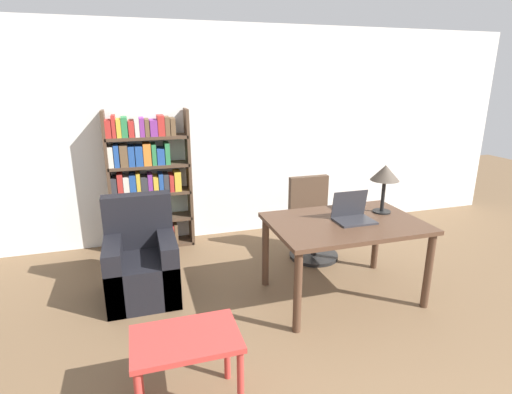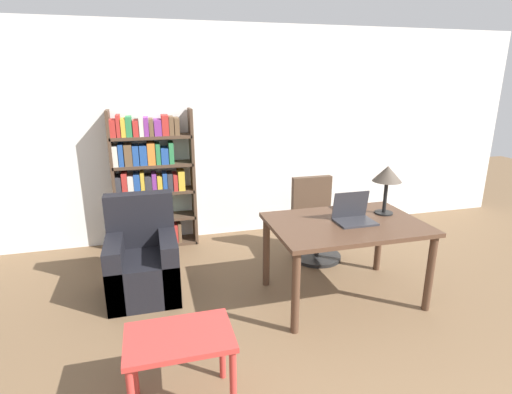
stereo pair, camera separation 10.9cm
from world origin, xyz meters
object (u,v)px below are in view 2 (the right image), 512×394
(desk, at_px, (345,232))
(side_table_blue, at_px, (180,347))
(table_lamp, at_px, (387,176))
(bookshelf, at_px, (150,183))
(armchair, at_px, (143,264))
(office_chair, at_px, (315,223))
(laptop, at_px, (353,215))

(desk, relative_size, side_table_blue, 2.11)
(table_lamp, distance_m, bookshelf, 2.78)
(armchair, relative_size, bookshelf, 0.57)
(office_chair, distance_m, bookshelf, 2.07)
(bookshelf, bearing_deg, armchair, -95.62)
(laptop, height_order, office_chair, laptop)
(desk, distance_m, armchair, 1.97)
(table_lamp, relative_size, armchair, 0.50)
(desk, bearing_deg, bookshelf, 134.33)
(side_table_blue, height_order, armchair, armchair)
(bookshelf, bearing_deg, desk, -45.67)
(table_lamp, distance_m, armchair, 2.51)
(table_lamp, bearing_deg, desk, -165.08)
(desk, distance_m, side_table_blue, 1.90)
(office_chair, xyz_separation_m, side_table_blue, (-1.74, -1.90, 0.03))
(laptop, bearing_deg, table_lamp, 17.33)
(desk, bearing_deg, office_chair, 83.04)
(side_table_blue, bearing_deg, laptop, 29.67)
(side_table_blue, bearing_deg, desk, 30.73)
(laptop, distance_m, table_lamp, 0.53)
(laptop, relative_size, side_table_blue, 0.53)
(bookshelf, bearing_deg, table_lamp, -36.76)
(laptop, distance_m, office_chair, 1.02)
(laptop, distance_m, side_table_blue, 1.99)
(bookshelf, bearing_deg, side_table_blue, -87.68)
(table_lamp, relative_size, bookshelf, 0.28)
(table_lamp, xyz_separation_m, armchair, (-2.33, 0.45, -0.84))
(laptop, xyz_separation_m, bookshelf, (-1.81, 1.77, -0.01))
(side_table_blue, relative_size, armchair, 0.69)
(desk, height_order, laptop, laptop)
(office_chair, height_order, side_table_blue, office_chair)
(desk, height_order, office_chair, office_chair)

